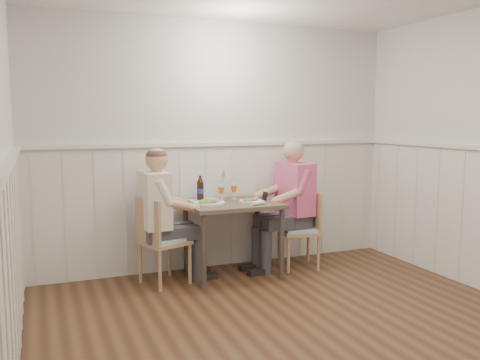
{
  "coord_description": "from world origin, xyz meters",
  "views": [
    {
      "loc": [
        -1.81,
        -2.86,
        1.59
      ],
      "look_at": [
        0.0,
        1.64,
        1.0
      ],
      "focal_mm": 38.0,
      "sensor_mm": 36.0,
      "label": 1
    }
  ],
  "objects_px": {
    "dining_table": "(233,212)",
    "man_in_pink": "(292,214)",
    "diner_cream": "(159,226)",
    "beer_bottle": "(200,189)",
    "chair_right": "(303,227)",
    "grass_vase": "(222,185)",
    "chair_left": "(160,238)"
  },
  "relations": [
    {
      "from": "chair_left",
      "to": "beer_bottle",
      "type": "height_order",
      "value": "beer_bottle"
    },
    {
      "from": "chair_left",
      "to": "man_in_pink",
      "type": "distance_m",
      "value": 1.45
    },
    {
      "from": "diner_cream",
      "to": "dining_table",
      "type": "bearing_deg",
      "value": -2.06
    },
    {
      "from": "grass_vase",
      "to": "dining_table",
      "type": "bearing_deg",
      "value": -85.34
    },
    {
      "from": "diner_cream",
      "to": "beer_bottle",
      "type": "height_order",
      "value": "diner_cream"
    },
    {
      "from": "dining_table",
      "to": "man_in_pink",
      "type": "bearing_deg",
      "value": 3.48
    },
    {
      "from": "dining_table",
      "to": "beer_bottle",
      "type": "height_order",
      "value": "beer_bottle"
    },
    {
      "from": "man_in_pink",
      "to": "chair_right",
      "type": "bearing_deg",
      "value": -33.9
    },
    {
      "from": "man_in_pink",
      "to": "beer_bottle",
      "type": "bearing_deg",
      "value": 167.35
    },
    {
      "from": "chair_right",
      "to": "man_in_pink",
      "type": "distance_m",
      "value": 0.19
    },
    {
      "from": "dining_table",
      "to": "beer_bottle",
      "type": "relative_size",
      "value": 3.55
    },
    {
      "from": "dining_table",
      "to": "chair_right",
      "type": "bearing_deg",
      "value": -2.13
    },
    {
      "from": "dining_table",
      "to": "chair_right",
      "type": "xyz_separation_m",
      "value": [
        0.8,
        -0.03,
        -0.21
      ]
    },
    {
      "from": "chair_right",
      "to": "dining_table",
      "type": "bearing_deg",
      "value": 177.87
    },
    {
      "from": "beer_bottle",
      "to": "chair_right",
      "type": "bearing_deg",
      "value": -15.09
    },
    {
      "from": "man_in_pink",
      "to": "grass_vase",
      "type": "height_order",
      "value": "man_in_pink"
    },
    {
      "from": "chair_left",
      "to": "beer_bottle",
      "type": "distance_m",
      "value": 0.7
    },
    {
      "from": "chair_left",
      "to": "grass_vase",
      "type": "bearing_deg",
      "value": 20.95
    },
    {
      "from": "diner_cream",
      "to": "grass_vase",
      "type": "distance_m",
      "value": 0.83
    },
    {
      "from": "man_in_pink",
      "to": "grass_vase",
      "type": "relative_size",
      "value": 4.19
    },
    {
      "from": "beer_bottle",
      "to": "diner_cream",
      "type": "bearing_deg",
      "value": -155.01
    },
    {
      "from": "dining_table",
      "to": "diner_cream",
      "type": "height_order",
      "value": "diner_cream"
    },
    {
      "from": "beer_bottle",
      "to": "grass_vase",
      "type": "distance_m",
      "value": 0.24
    },
    {
      "from": "chair_left",
      "to": "beer_bottle",
      "type": "xyz_separation_m",
      "value": [
        0.49,
        0.28,
        0.41
      ]
    },
    {
      "from": "man_in_pink",
      "to": "diner_cream",
      "type": "xyz_separation_m",
      "value": [
        -1.44,
        -0.02,
        -0.02
      ]
    },
    {
      "from": "chair_right",
      "to": "grass_vase",
      "type": "height_order",
      "value": "grass_vase"
    },
    {
      "from": "dining_table",
      "to": "man_in_pink",
      "type": "relative_size",
      "value": 0.66
    },
    {
      "from": "diner_cream",
      "to": "grass_vase",
      "type": "bearing_deg",
      "value": 17.69
    },
    {
      "from": "dining_table",
      "to": "chair_right",
      "type": "distance_m",
      "value": 0.83
    },
    {
      "from": "man_in_pink",
      "to": "grass_vase",
      "type": "distance_m",
      "value": 0.81
    },
    {
      "from": "dining_table",
      "to": "diner_cream",
      "type": "xyz_separation_m",
      "value": [
        -0.75,
        0.03,
        -0.09
      ]
    },
    {
      "from": "dining_table",
      "to": "chair_left",
      "type": "bearing_deg",
      "value": -178.38
    }
  ]
}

